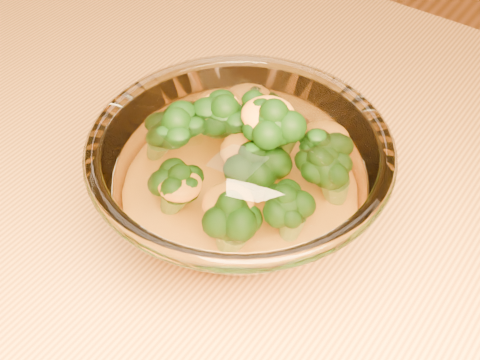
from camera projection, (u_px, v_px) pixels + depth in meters
table at (236, 272)px, 0.66m from camera, size 1.20×0.80×0.75m
glass_bowl at (240, 185)px, 0.53m from camera, size 0.24×0.24×0.10m
cheese_sauce at (240, 203)px, 0.55m from camera, size 0.14×0.14×0.04m
broccoli_heap at (244, 154)px, 0.53m from camera, size 0.16×0.15×0.09m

